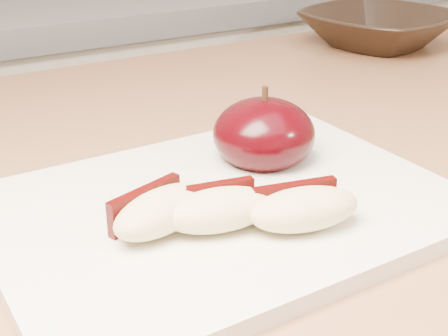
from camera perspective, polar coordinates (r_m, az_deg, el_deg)
back_cabinet at (r=1.35m, az=-15.73°, el=-4.74°), size 2.40×0.62×0.94m
cutting_board at (r=0.45m, az=0.00°, el=-3.65°), size 0.33×0.24×0.01m
apple_half at (r=0.50m, az=3.67°, el=3.11°), size 0.10×0.10×0.07m
apple_wedge_a at (r=0.41m, az=-5.90°, el=-3.88°), size 0.08×0.06×0.03m
apple_wedge_b at (r=0.41m, az=-0.50°, el=-3.74°), size 0.08×0.05×0.03m
apple_wedge_c at (r=0.41m, az=7.24°, el=-3.65°), size 0.08×0.05×0.03m
bowl at (r=0.94m, az=13.88°, el=12.28°), size 0.25×0.25×0.05m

